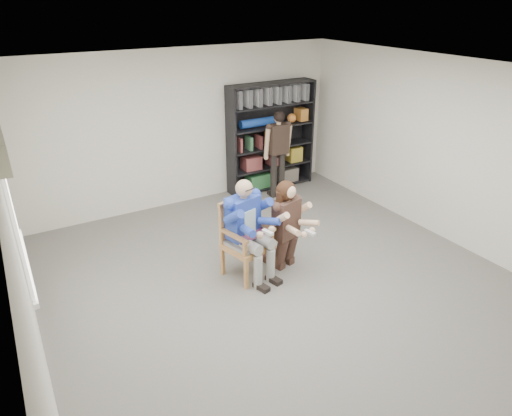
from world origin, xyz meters
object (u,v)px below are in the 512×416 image
bookshelf (271,137)px  standing_man (278,155)px  seated_man (247,229)px  armchair (247,240)px  kneeling_woman (288,227)px

bookshelf → standing_man: size_ratio=1.25×
seated_man → standing_man: standing_man is taller
armchair → standing_man: bearing=34.8°
seated_man → kneeling_woman: 0.60m
seated_man → standing_man: bearing=34.8°
kneeling_woman → bookshelf: 3.08m
armchair → standing_man: (1.85, 2.12, 0.29)m
bookshelf → kneeling_woman: bearing=-117.4°
seated_man → kneeling_woman: seated_man is taller
seated_man → kneeling_woman: size_ratio=1.09×
seated_man → standing_man: (1.85, 2.12, 0.13)m
kneeling_woman → bookshelf: bookshelf is taller
armchair → kneeling_woman: bearing=-25.7°
seated_man → armchair: bearing=0.0°
kneeling_woman → standing_man: bearing=46.4°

